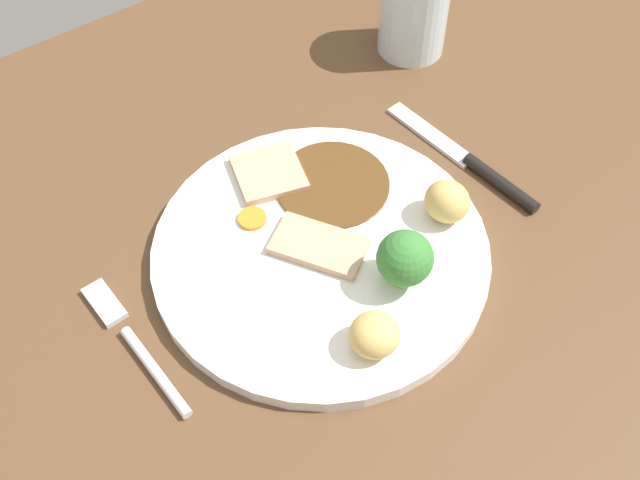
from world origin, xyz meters
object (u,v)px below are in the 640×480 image
Objects in this scene: roast_potato_right at (447,201)px; broccoli_floret at (405,259)px; meat_slice_main at (269,173)px; roast_potato_left at (375,335)px; water_glass at (414,9)px; meat_slice_under at (320,246)px; carrot_coin_front at (252,218)px; fork at (134,342)px; dinner_plate at (320,252)px; knife at (474,164)px.

broccoli_floret is (-7.53, -3.21, 1.11)cm from roast_potato_right.
meat_slice_main is at bearing 127.77° from roast_potato_right.
water_glass is at bearing 45.96° from roast_potato_left.
meat_slice_under reaches higher than carrot_coin_front.
meat_slice_under is 3.15× the size of carrot_coin_front.
dinner_plate is at bearing -98.06° from fork.
roast_potato_right reaches higher than meat_slice_main.
dinner_plate is 1.93× the size of fork.
knife is at bearing 27.12° from roast_potato_right.
roast_potato_right is 1.61× the size of carrot_coin_front.
dinner_plate is at bearing 77.87° from roast_potato_left.
knife is (17.22, -9.47, -1.35)cm from meat_slice_main.
dinner_plate is 30.44cm from water_glass.
carrot_coin_front is 0.17× the size of fork.
meat_slice_under is 11.88cm from roast_potato_right.
roast_potato_left is at bearing -101.43° from meat_slice_under.
meat_slice_main is at bearing 83.40° from meat_slice_under.
water_glass reaches higher than meat_slice_under.
water_glass is (21.04, 24.19, 0.62)cm from broccoli_floret.
meat_slice_main is (0.95, 9.47, 1.10)cm from dinner_plate.
knife is 1.83× the size of water_glass.
knife is at bearing -28.81° from meat_slice_main.
meat_slice_under is 0.52× the size of fork.
broccoli_floret is at bearing -80.87° from meat_slice_main.
broccoli_floret is at bearing -62.26° from carrot_coin_front.
carrot_coin_front reaches higher than knife.
meat_slice_main reaches higher than fork.
water_glass reaches higher than fork.
fork is at bearing 81.48° from knife.
roast_potato_left is 0.40× the size of water_glass.
carrot_coin_front is at bearing 93.21° from roast_potato_left.
fork is (-17.44, 1.60, -0.31)cm from dinner_plate.
meat_slice_main is 9.69cm from meat_slice_under.
dinner_plate is at bearing 84.05° from knife.
meat_slice_under is 0.79× the size of water_glass.
broccoli_floret is 23.00cm from fork.
roast_potato_left is 0.22× the size of knife.
fork is (-15.20, 11.99, -2.69)cm from roast_potato_left.
dinner_plate is at bearing 43.82° from meat_slice_under.
meat_slice_under is 10.52cm from roast_potato_left.
knife is (21.32, -5.95, -1.16)cm from carrot_coin_front.
meat_slice_main is 0.76× the size of meat_slice_under.
meat_slice_main is 1.49× the size of roast_potato_right.
meat_slice_under is 0.43× the size of knife.
carrot_coin_front is 0.14× the size of knife.
broccoli_floret is (3.73, -6.67, 2.66)cm from meat_slice_under.
meat_slice_under is at bearing -98.62° from fork.
carrot_coin_front is at bearing -75.88° from fork.
carrot_coin_front is at bearing -139.34° from meat_slice_main.
water_glass is (24.77, 17.52, 3.27)cm from meat_slice_under.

